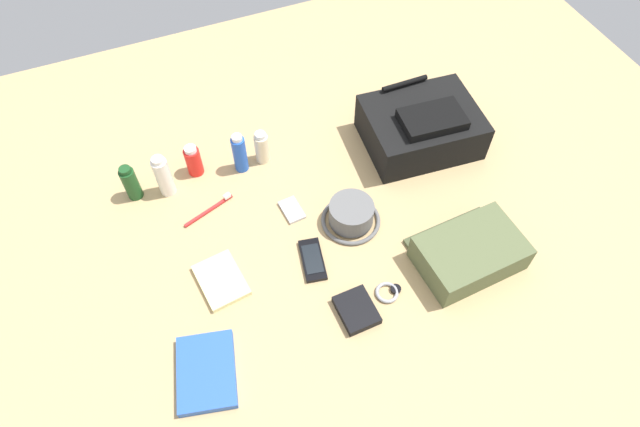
{
  "coord_description": "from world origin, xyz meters",
  "views": [
    {
      "loc": [
        -0.34,
        -0.81,
        1.29
      ],
      "look_at": [
        0.0,
        0.0,
        0.04
      ],
      "focal_mm": 30.49,
      "sensor_mm": 36.0,
      "label": 1
    }
  ],
  "objects": [
    {
      "name": "shampoo_bottle",
      "position": [
        -0.47,
        0.3,
        0.06
      ],
      "size": [
        0.04,
        0.04,
        0.12
      ],
      "color": "#19471E",
      "rests_on": "ground_plane"
    },
    {
      "name": "media_player",
      "position": [
        -0.06,
        0.07,
        0.01
      ],
      "size": [
        0.06,
        0.09,
        0.01
      ],
      "color": "#B7B7BC",
      "rests_on": "ground_plane"
    },
    {
      "name": "toothpaste_tube",
      "position": [
        -0.38,
        0.28,
        0.07
      ],
      "size": [
        0.05,
        0.05,
        0.15
      ],
      "color": "white",
      "rests_on": "ground_plane"
    },
    {
      "name": "notepad",
      "position": [
        -0.32,
        -0.08,
        0.01
      ],
      "size": [
        0.13,
        0.16,
        0.02
      ],
      "primitive_type": "cube",
      "rotation": [
        0.0,
        0.0,
        0.13
      ],
      "color": "beige",
      "rests_on": "ground_plane"
    },
    {
      "name": "toiletry_pouch",
      "position": [
        0.32,
        -0.27,
        0.04
      ],
      "size": [
        0.28,
        0.24,
        0.09
      ],
      "color": "#56603D",
      "rests_on": "ground_plane"
    },
    {
      "name": "deodorant_spray",
      "position": [
        -0.14,
        0.28,
        0.07
      ],
      "size": [
        0.04,
        0.04,
        0.14
      ],
      "color": "blue",
      "rests_on": "ground_plane"
    },
    {
      "name": "sunscreen_spray",
      "position": [
        -0.28,
        0.32,
        0.05
      ],
      "size": [
        0.05,
        0.05,
        0.11
      ],
      "color": "red",
      "rests_on": "ground_plane"
    },
    {
      "name": "wristwatch",
      "position": [
        0.08,
        -0.28,
        0.01
      ],
      "size": [
        0.07,
        0.06,
        0.01
      ],
      "color": "#99999E",
      "rests_on": "ground_plane"
    },
    {
      "name": "paperback_novel",
      "position": [
        -0.42,
        -0.31,
        0.01
      ],
      "size": [
        0.18,
        0.21,
        0.02
      ],
      "color": "blue",
      "rests_on": "ground_plane"
    },
    {
      "name": "cell_phone",
      "position": [
        -0.07,
        -0.11,
        0.01
      ],
      "size": [
        0.08,
        0.14,
        0.01
      ],
      "color": "black",
      "rests_on": "ground_plane"
    },
    {
      "name": "backpack",
      "position": [
        0.41,
        0.17,
        0.07
      ],
      "size": [
        0.36,
        0.3,
        0.16
      ],
      "color": "black",
      "rests_on": "ground_plane"
    },
    {
      "name": "lotion_bottle",
      "position": [
        -0.07,
        0.29,
        0.05
      ],
      "size": [
        0.04,
        0.04,
        0.11
      ],
      "color": "beige",
      "rests_on": "ground_plane"
    },
    {
      "name": "ground_plane",
      "position": [
        0.0,
        0.0,
        -0.01
      ],
      "size": [
        2.64,
        2.02,
        0.02
      ],
      "primitive_type": "cube",
      "color": "tan",
      "rests_on": "ground"
    },
    {
      "name": "wallet",
      "position": [
        -0.02,
        -0.3,
        0.01
      ],
      "size": [
        0.09,
        0.11,
        0.02
      ],
      "primitive_type": "cube",
      "rotation": [
        0.0,
        0.0,
        0.03
      ],
      "color": "black",
      "rests_on": "ground_plane"
    },
    {
      "name": "bucket_hat",
      "position": [
        0.08,
        -0.03,
        0.03
      ],
      "size": [
        0.17,
        0.17,
        0.07
      ],
      "color": "slate",
      "rests_on": "ground_plane"
    },
    {
      "name": "toothbrush",
      "position": [
        -0.28,
        0.16,
        0.01
      ],
      "size": [
        0.16,
        0.06,
        0.02
      ],
      "color": "red",
      "rests_on": "ground_plane"
    }
  ]
}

